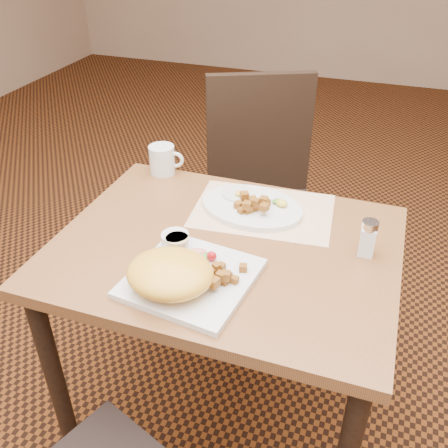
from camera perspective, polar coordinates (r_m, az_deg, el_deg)
ground at (r=1.87m, az=0.11°, el=-21.33°), size 8.00×8.00×0.00m
table at (r=1.39m, az=0.14°, el=-5.96°), size 0.90×0.70×0.75m
chair_far at (r=2.01m, az=4.34°, el=4.04°), size 0.56×0.57×0.97m
placemat at (r=1.47m, az=4.48°, el=1.52°), size 0.42×0.31×0.00m
plate_square at (r=1.20m, az=-3.76°, el=-6.20°), size 0.31×0.31×0.02m
plate_oval at (r=1.46m, az=3.19°, el=1.95°), size 0.34×0.27×0.02m
hollandaise_mound at (r=1.15m, az=-6.25°, el=-5.68°), size 0.20×0.18×0.08m
ramekin at (r=1.28m, az=-5.57°, el=-1.89°), size 0.08×0.08×0.04m
garnish_sq at (r=1.25m, az=-2.68°, el=-3.46°), size 0.09×0.06×0.03m
fried_egg at (r=1.51m, az=1.68°, el=3.52°), size 0.10×0.10×0.02m
garnish_ov at (r=1.46m, az=6.47°, el=2.46°), size 0.06×0.05×0.02m
salt_shaker at (r=1.31m, az=16.11°, el=-1.51°), size 0.04×0.04×0.10m
coffee_mug at (r=1.67m, az=-7.01°, el=7.31°), size 0.11×0.08×0.09m
home_fries_sq at (r=1.18m, az=-0.49°, el=-5.88°), size 0.10×0.12×0.04m
home_fries_ov at (r=1.43m, az=3.33°, el=2.31°), size 0.11×0.09×0.04m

